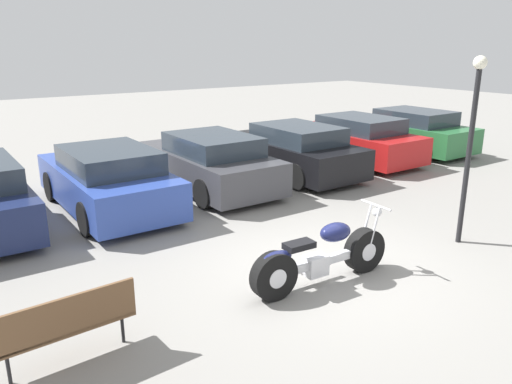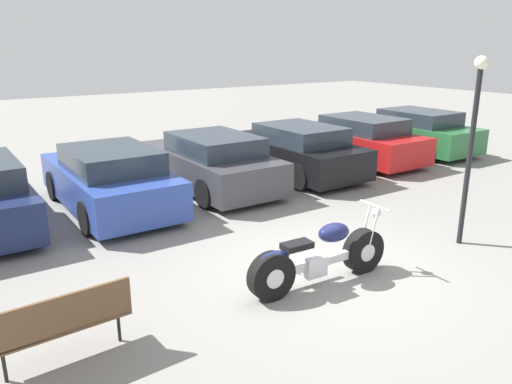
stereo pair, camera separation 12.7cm
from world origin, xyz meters
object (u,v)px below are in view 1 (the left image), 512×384
object	(u,v)px
park_bench	(68,322)
lamp_post	(472,130)
parked_car_dark_grey	(209,163)
parked_car_red	(355,140)
parked_car_blue	(108,180)
parked_car_black	(293,151)
parked_car_green	(409,131)
motorcycle	(321,257)

from	to	relation	value
park_bench	lamp_post	distance (m)	6.90
parked_car_dark_grey	parked_car_red	bearing A→B (deg)	1.80
parked_car_blue	parked_car_black	size ratio (longest dim) A/B	1.00
parked_car_blue	lamp_post	world-z (taller)	lamp_post
parked_car_blue	lamp_post	bearing A→B (deg)	-49.88
parked_car_black	parked_car_red	distance (m)	2.57
parked_car_black	lamp_post	size ratio (longest dim) A/B	1.32
park_bench	parked_car_green	bearing A→B (deg)	23.85
parked_car_dark_grey	lamp_post	distance (m)	6.07
parked_car_red	lamp_post	world-z (taller)	lamp_post
motorcycle	parked_car_green	bearing A→B (deg)	32.21
parked_car_blue	parked_car_black	world-z (taller)	same
motorcycle	parked_car_red	bearing A→B (deg)	41.30
parked_car_blue	park_bench	distance (m)	5.57
parked_car_green	motorcycle	bearing A→B (deg)	-147.79
motorcycle	parked_car_green	world-z (taller)	parked_car_green
parked_car_green	lamp_post	size ratio (longest dim) A/B	1.32
parked_car_green	park_bench	world-z (taller)	parked_car_green
parked_car_dark_grey	motorcycle	bearing A→B (deg)	-102.38
park_bench	lamp_post	bearing A→B (deg)	-2.33
parked_car_black	lamp_post	world-z (taller)	lamp_post
motorcycle	parked_car_black	xyz separation A→B (m)	(3.75, 5.33, 0.22)
parked_car_black	lamp_post	distance (m)	5.71
motorcycle	parked_car_red	xyz separation A→B (m)	(6.31, 5.54, 0.22)
parked_car_blue	parked_car_dark_grey	distance (m)	2.57
motorcycle	lamp_post	xyz separation A→B (m)	(3.16, -0.18, 1.61)
parked_car_black	parked_car_green	size ratio (longest dim) A/B	1.00
parked_car_blue	parked_car_green	world-z (taller)	same
motorcycle	park_bench	world-z (taller)	motorcycle
motorcycle	parked_car_dark_grey	xyz separation A→B (m)	(1.18, 5.38, 0.22)
parked_car_black	lamp_post	xyz separation A→B (m)	(-0.58, -5.51, 1.39)
parked_car_dark_grey	parked_car_green	world-z (taller)	same
parked_car_blue	parked_car_red	size ratio (longest dim) A/B	1.00
parked_car_blue	parked_car_green	size ratio (longest dim) A/B	1.00
parked_car_red	park_bench	distance (m)	11.28
motorcycle	park_bench	bearing A→B (deg)	178.55
parked_car_red	parked_car_green	distance (m)	2.56
parked_car_black	park_bench	world-z (taller)	parked_car_black
parked_car_dark_grey	parked_car_green	size ratio (longest dim) A/B	1.00
motorcycle	parked_car_dark_grey	size ratio (longest dim) A/B	0.56
parked_car_red	parked_car_blue	bearing A→B (deg)	-177.51
parked_car_green	lamp_post	world-z (taller)	lamp_post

